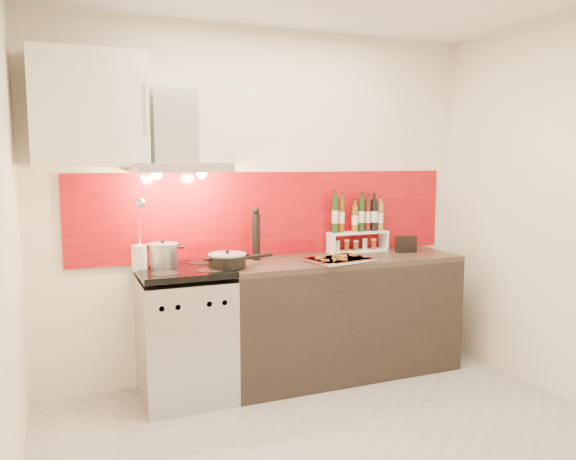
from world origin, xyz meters
name	(u,v)px	position (x,y,z in m)	size (l,w,h in m)	color
floor	(352,453)	(0.00, 0.00, 0.00)	(3.40, 3.40, 0.00)	#9E9991
back_wall	(266,204)	(0.00, 1.40, 1.30)	(3.40, 0.02, 2.60)	silver
backsplash	(272,214)	(0.05, 1.39, 1.22)	(3.00, 0.02, 0.64)	maroon
range_stove	(185,335)	(-0.70, 1.10, 0.44)	(0.60, 0.60, 0.91)	#B7B7BA
counter	(341,316)	(0.50, 1.10, 0.45)	(1.80, 0.60, 0.90)	black
range_hood	(176,143)	(-0.70, 1.24, 1.74)	(0.62, 0.50, 0.61)	#B7B7BA
upper_cabinet	(89,109)	(-1.25, 1.22, 1.95)	(0.70, 0.35, 0.72)	beige
stock_pot	(163,254)	(-0.81, 1.22, 0.99)	(0.21, 0.21, 0.18)	#B7B7BA
saute_pan	(228,260)	(-0.41, 1.01, 0.96)	(0.49, 0.26, 0.12)	black
utensil_jar	(139,249)	(-0.98, 1.15, 1.04)	(0.10, 0.15, 0.49)	silver
pepper_mill	(256,235)	(-0.13, 1.25, 1.09)	(0.06, 0.06, 0.39)	black
step_shelf	(358,228)	(0.75, 1.29, 1.09)	(0.50, 0.14, 0.45)	white
caddy_box	(406,245)	(1.09, 1.13, 0.96)	(0.16, 0.07, 0.14)	black
baking_tray	(338,259)	(0.40, 0.97, 0.92)	(0.50, 0.42, 0.03)	silver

